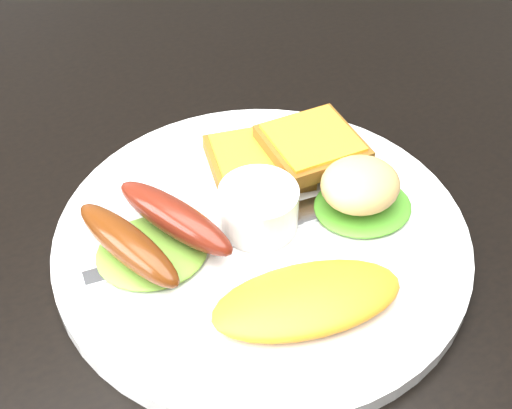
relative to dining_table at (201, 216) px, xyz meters
The scene contains 12 objects.
dining_table is the anchor object (origin of this frame).
plate 0.07m from the dining_table, 71.90° to the right, with size 0.29×0.29×0.01m, color white.
lettuce_left 0.08m from the dining_table, 135.80° to the right, with size 0.08×0.07×0.01m, color #5C9637.
lettuce_right 0.13m from the dining_table, 37.18° to the right, with size 0.07×0.06×0.01m, color #40881B.
omelette 0.14m from the dining_table, 81.99° to the right, with size 0.12×0.06×0.02m, color #FAA33A.
sausage_a 0.10m from the dining_table, 142.06° to the right, with size 0.02×0.10×0.02m, color #5D2A15.
sausage_b 0.08m from the dining_table, 127.55° to the right, with size 0.02×0.10×0.02m, color maroon.
ramekin 0.08m from the dining_table, 68.30° to the right, with size 0.06×0.06×0.03m, color white.
toast_a 0.06m from the dining_table, ahead, with size 0.07×0.07×0.01m, color brown.
toast_b 0.10m from the dining_table, ahead, with size 0.07×0.07×0.01m, color brown.
potato_salad 0.13m from the dining_table, 36.99° to the right, with size 0.06×0.05×0.03m, color beige.
fork 0.07m from the dining_table, 112.89° to the right, with size 0.15×0.01×0.00m, color #ADAFB7.
Camera 1 is at (-0.12, -0.37, 1.12)m, focal length 50.00 mm.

